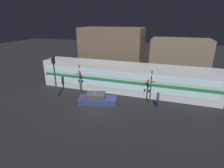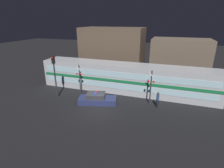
# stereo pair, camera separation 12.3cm
# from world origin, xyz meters

# --- Properties ---
(ground_plane) EXTENTS (120.00, 120.00, 0.00)m
(ground_plane) POSITION_xyz_m (0.00, 0.00, 0.00)
(ground_plane) COLOR black
(train) EXTENTS (22.99, 3.20, 3.67)m
(train) POSITION_xyz_m (1.32, 6.09, 1.84)
(train) COLOR #B7BABF
(train) RESTS_ON ground_plane
(police_car) EXTENTS (4.59, 2.78, 1.34)m
(police_car) POSITION_xyz_m (-0.67, 1.48, 0.49)
(police_car) COLOR navy
(police_car) RESTS_ON ground_plane
(pedestrian) EXTENTS (0.30, 0.30, 1.79)m
(pedestrian) POSITION_xyz_m (5.98, 2.67, 0.92)
(pedestrian) COLOR black
(pedestrian) RESTS_ON ground_plane
(crossing_signal_near) EXTENTS (0.77, 0.33, 3.96)m
(crossing_signal_near) POSITION_xyz_m (5.09, 3.14, 2.23)
(crossing_signal_near) COLOR #2D2D33
(crossing_signal_near) RESTS_ON ground_plane
(crossing_signal_far) EXTENTS (0.77, 0.33, 3.77)m
(crossing_signal_far) POSITION_xyz_m (-3.91, 3.43, 2.13)
(crossing_signal_far) COLOR #2D2D33
(crossing_signal_far) RESTS_ON ground_plane
(traffic_light_corner) EXTENTS (0.30, 0.46, 5.18)m
(traffic_light_corner) POSITION_xyz_m (-6.01, 1.35, 3.33)
(traffic_light_corner) COLOR #2D2D33
(traffic_light_corner) RESTS_ON ground_plane
(building_left) EXTENTS (10.26, 5.50, 7.89)m
(building_left) POSITION_xyz_m (-2.77, 13.14, 3.94)
(building_left) COLOR brown
(building_left) RESTS_ON ground_plane
(building_center) EXTENTS (8.82, 5.14, 6.30)m
(building_center) POSITION_xyz_m (8.09, 14.47, 3.15)
(building_center) COLOR brown
(building_center) RESTS_ON ground_plane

